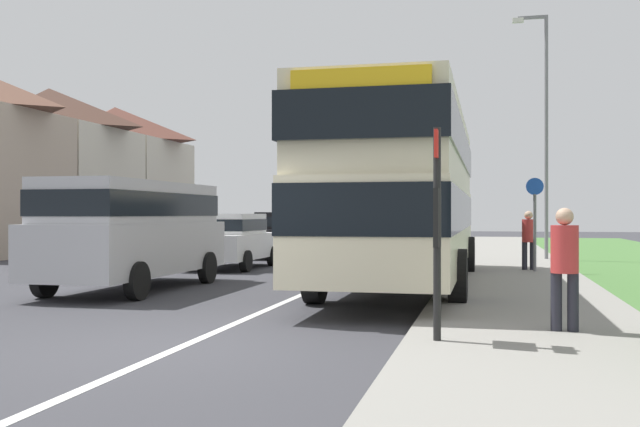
% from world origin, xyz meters
% --- Properties ---
extents(ground_plane, '(120.00, 120.00, 0.00)m').
position_xyz_m(ground_plane, '(0.00, 0.00, 0.00)').
color(ground_plane, '#38383D').
extents(lane_marking_centre, '(0.14, 60.00, 0.01)m').
position_xyz_m(lane_marking_centre, '(0.00, 8.00, 0.00)').
color(lane_marking_centre, silver).
rests_on(lane_marking_centre, ground_plane).
extents(pavement_near_side, '(3.20, 68.00, 0.12)m').
position_xyz_m(pavement_near_side, '(4.20, 6.00, 0.06)').
color(pavement_near_side, gray).
rests_on(pavement_near_side, ground_plane).
extents(double_decker_bus, '(2.80, 11.45, 3.70)m').
position_xyz_m(double_decker_bus, '(1.83, 7.53, 2.14)').
color(double_decker_bus, beige).
rests_on(double_decker_bus, ground_plane).
extents(parked_van_silver, '(2.11, 5.54, 2.26)m').
position_xyz_m(parked_van_silver, '(-3.67, 5.83, 1.34)').
color(parked_van_silver, '#B7B7BC').
rests_on(parked_van_silver, ground_plane).
extents(parked_car_white, '(1.92, 4.05, 1.60)m').
position_xyz_m(parked_car_white, '(-3.75, 11.93, 0.88)').
color(parked_car_white, silver).
rests_on(parked_car_white, ground_plane).
extents(parked_car_black, '(1.87, 4.40, 1.65)m').
position_xyz_m(parked_car_black, '(-3.69, 17.54, 0.91)').
color(parked_car_black, black).
rests_on(parked_car_black, ground_plane).
extents(parked_car_blue, '(1.94, 3.99, 1.69)m').
position_xyz_m(parked_car_blue, '(-3.68, 22.59, 0.92)').
color(parked_car_blue, navy).
rests_on(parked_car_blue, ground_plane).
extents(pedestrian_at_stop, '(0.34, 0.34, 1.67)m').
position_xyz_m(pedestrian_at_stop, '(4.52, 1.45, 0.98)').
color(pedestrian_at_stop, '#23232D').
rests_on(pedestrian_at_stop, ground_plane).
extents(pedestrian_walking_away, '(0.34, 0.34, 1.67)m').
position_xyz_m(pedestrian_walking_away, '(4.61, 11.78, 0.98)').
color(pedestrian_walking_away, '#23232D').
rests_on(pedestrian_walking_away, ground_plane).
extents(bus_stop_sign, '(0.09, 0.52, 2.60)m').
position_xyz_m(bus_stop_sign, '(3.00, 0.41, 1.54)').
color(bus_stop_sign, black).
rests_on(bus_stop_sign, ground_plane).
extents(cycle_route_sign, '(0.44, 0.08, 2.52)m').
position_xyz_m(cycle_route_sign, '(4.74, 11.31, 1.43)').
color(cycle_route_sign, slate).
rests_on(cycle_route_sign, ground_plane).
extents(street_lamp_mid, '(1.14, 0.20, 8.13)m').
position_xyz_m(street_lamp_mid, '(5.33, 16.82, 4.62)').
color(street_lamp_mid, slate).
rests_on(street_lamp_mid, ground_plane).
extents(house_terrace_far_side, '(6.63, 17.88, 7.31)m').
position_xyz_m(house_terrace_far_side, '(-15.92, 21.29, 3.66)').
color(house_terrace_far_side, tan).
rests_on(house_terrace_far_side, ground_plane).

